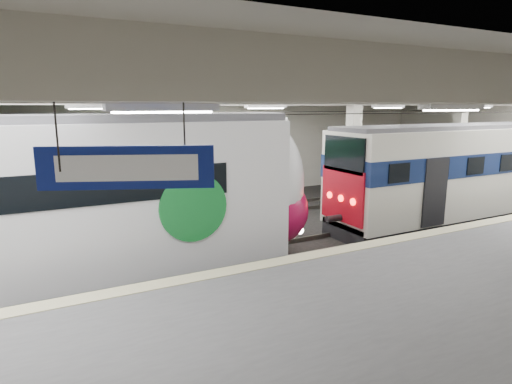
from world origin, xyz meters
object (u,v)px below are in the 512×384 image
modern_emu (89,205)px  older_rer (460,172)px  far_train (106,172)px  wayfinding_sign (127,167)px

modern_emu → older_rer: size_ratio=1.18×
far_train → wayfinding_sign: size_ratio=7.12×
far_train → wayfinding_sign: wayfinding_sign is taller
far_train → wayfinding_sign: (-1.35, -12.05, 1.79)m
far_train → wayfinding_sign: 12.25m
wayfinding_sign → modern_emu: bearing=111.0°
modern_emu → wayfinding_sign: wayfinding_sign is taller
modern_emu → older_rer: modern_emu is taller
older_rer → far_train: far_train is taller
far_train → older_rer: bearing=-19.0°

